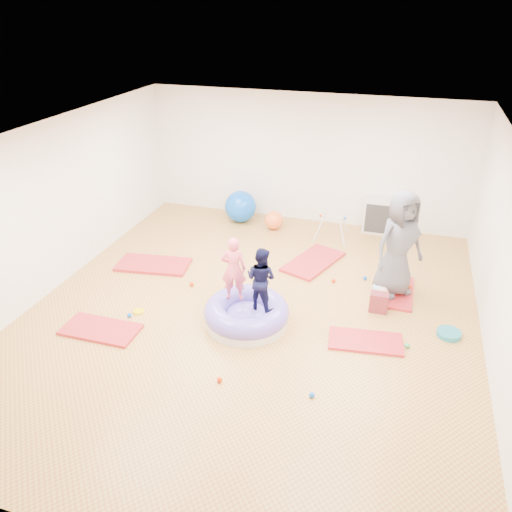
% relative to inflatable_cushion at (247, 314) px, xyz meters
% --- Properties ---
extents(room, '(7.01, 8.01, 2.81)m').
position_rel_inflatable_cushion_xyz_m(room, '(-0.02, 0.24, 1.24)').
color(room, '#A36430').
rests_on(room, ground).
extents(gym_mat_front_left, '(1.17, 0.59, 0.05)m').
position_rel_inflatable_cushion_xyz_m(gym_mat_front_left, '(-2.06, -0.87, -0.14)').
color(gym_mat_front_left, red).
rests_on(gym_mat_front_left, ground).
extents(gym_mat_mid_left, '(1.42, 0.85, 0.06)m').
position_rel_inflatable_cushion_xyz_m(gym_mat_mid_left, '(-2.26, 1.23, -0.13)').
color(gym_mat_mid_left, red).
rests_on(gym_mat_mid_left, ground).
extents(gym_mat_center_back, '(1.09, 1.49, 0.06)m').
position_rel_inflatable_cushion_xyz_m(gym_mat_center_back, '(0.61, 2.23, -0.13)').
color(gym_mat_center_back, red).
rests_on(gym_mat_center_back, ground).
extents(gym_mat_right, '(1.13, 0.67, 0.04)m').
position_rel_inflatable_cushion_xyz_m(gym_mat_right, '(1.83, 0.03, -0.14)').
color(gym_mat_right, red).
rests_on(gym_mat_right, ground).
extents(gym_mat_rear_right, '(0.56, 1.12, 0.05)m').
position_rel_inflatable_cushion_xyz_m(gym_mat_rear_right, '(2.18, 1.58, -0.14)').
color(gym_mat_rear_right, red).
rests_on(gym_mat_rear_right, ground).
extents(inflatable_cushion, '(1.32, 1.32, 0.42)m').
position_rel_inflatable_cushion_xyz_m(inflatable_cushion, '(0.00, 0.00, 0.00)').
color(inflatable_cushion, silver).
rests_on(inflatable_cushion, ground).
extents(child_pink, '(0.43, 0.33, 1.05)m').
position_rel_inflatable_cushion_xyz_m(child_pink, '(-0.24, 0.11, 0.75)').
color(child_pink, '#F4566B').
rests_on(child_pink, inflatable_cushion).
extents(child_navy, '(0.57, 0.50, 1.00)m').
position_rel_inflatable_cushion_xyz_m(child_navy, '(0.23, -0.01, 0.72)').
color(child_navy, black).
rests_on(child_navy, inflatable_cushion).
extents(adult_caregiver, '(1.04, 1.01, 1.81)m').
position_rel_inflatable_cushion_xyz_m(adult_caregiver, '(2.11, 1.55, 0.79)').
color(adult_caregiver, '#4F5059').
rests_on(adult_caregiver, gym_mat_rear_right).
extents(infant, '(0.38, 0.38, 0.22)m').
position_rel_inflatable_cushion_xyz_m(infant, '(1.97, 1.38, -0.00)').
color(infant, '#A2CAFF').
rests_on(infant, gym_mat_rear_right).
extents(ball_pit_balls, '(4.32, 3.35, 0.07)m').
position_rel_inflatable_cushion_xyz_m(ball_pit_balls, '(0.73, 0.38, -0.13)').
color(ball_pit_balls, green).
rests_on(ball_pit_balls, ground).
extents(exercise_ball_blue, '(0.71, 0.71, 0.71)m').
position_rel_inflatable_cushion_xyz_m(exercise_ball_blue, '(-1.36, 3.71, 0.19)').
color(exercise_ball_blue, blue).
rests_on(exercise_ball_blue, ground).
extents(exercise_ball_orange, '(0.41, 0.41, 0.41)m').
position_rel_inflatable_cushion_xyz_m(exercise_ball_orange, '(-0.53, 3.53, 0.04)').
color(exercise_ball_orange, orange).
rests_on(exercise_ball_orange, ground).
extents(infant_play_gym, '(0.68, 0.64, 0.52)m').
position_rel_inflatable_cushion_xyz_m(infant_play_gym, '(0.76, 3.39, 0.18)').
color(infant_play_gym, beige).
rests_on(infant_play_gym, ground).
extents(cube_shelf, '(0.73, 0.36, 0.73)m').
position_rel_inflatable_cushion_xyz_m(cube_shelf, '(1.69, 4.04, 0.20)').
color(cube_shelf, beige).
rests_on(cube_shelf, ground).
extents(balance_disc, '(0.36, 0.36, 0.08)m').
position_rel_inflatable_cushion_xyz_m(balance_disc, '(3.01, 0.57, -0.12)').
color(balance_disc, teal).
rests_on(balance_disc, ground).
extents(backpack, '(0.29, 0.18, 0.33)m').
position_rel_inflatable_cushion_xyz_m(backpack, '(1.93, 0.93, 0.00)').
color(backpack, red).
rests_on(backpack, ground).
extents(yellow_toy, '(0.18, 0.18, 0.03)m').
position_rel_inflatable_cushion_xyz_m(yellow_toy, '(-1.76, -0.24, -0.15)').
color(yellow_toy, '#DBCA00').
rests_on(yellow_toy, ground).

